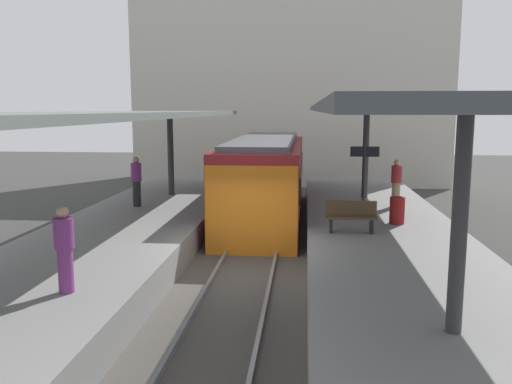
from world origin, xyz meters
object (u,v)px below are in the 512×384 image
at_px(commuter_train, 265,179).
at_px(litter_bin, 397,210).
at_px(passenger_near_bench, 396,182).
at_px(platform_bench, 351,216).
at_px(platform_sign, 364,165).
at_px(passenger_far_end, 136,181).
at_px(passenger_mid_platform, 65,248).

relative_size(commuter_train, litter_bin, 13.13).
bearing_deg(passenger_near_bench, platform_bench, -114.65).
bearing_deg(commuter_train, platform_bench, -62.63).
bearing_deg(platform_sign, platform_bench, -103.64).
height_order(platform_bench, passenger_near_bench, passenger_near_bench).
relative_size(platform_sign, passenger_near_bench, 1.34).
bearing_deg(platform_sign, passenger_far_end, 173.05).
relative_size(passenger_near_bench, passenger_far_end, 0.95).
xyz_separation_m(litter_bin, passenger_near_bench, (0.42, 2.83, 0.46)).
xyz_separation_m(platform_bench, litter_bin, (1.45, 1.24, -0.06)).
bearing_deg(litter_bin, passenger_near_bench, 81.54).
bearing_deg(platform_sign, passenger_near_bench, 52.93).
height_order(passenger_near_bench, passenger_far_end, passenger_far_end).
xyz_separation_m(platform_bench, passenger_mid_platform, (-5.65, -5.44, 0.38)).
bearing_deg(platform_bench, passenger_far_end, 155.19).
xyz_separation_m(commuter_train, passenger_near_bench, (4.66, -1.32, 0.13)).
xyz_separation_m(platform_bench, platform_sign, (0.57, 2.36, 1.16)).
relative_size(commuter_train, passenger_far_end, 6.03).
height_order(platform_sign, passenger_near_bench, platform_sign).
bearing_deg(passenger_far_end, commuter_train, 25.87).
xyz_separation_m(platform_bench, passenger_far_end, (-7.13, 3.29, 0.44)).
bearing_deg(platform_sign, litter_bin, -51.80).
height_order(platform_sign, passenger_mid_platform, platform_sign).
bearing_deg(passenger_mid_platform, litter_bin, 43.27).
bearing_deg(passenger_near_bench, passenger_mid_platform, -128.32).
relative_size(platform_sign, passenger_mid_platform, 1.36).
distance_m(platform_sign, passenger_far_end, 7.79).
distance_m(platform_bench, platform_sign, 2.69).
height_order(platform_bench, platform_sign, platform_sign).
bearing_deg(passenger_far_end, passenger_near_bench, 4.95).
height_order(platform_sign, passenger_far_end, platform_sign).
relative_size(platform_bench, platform_sign, 0.63).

